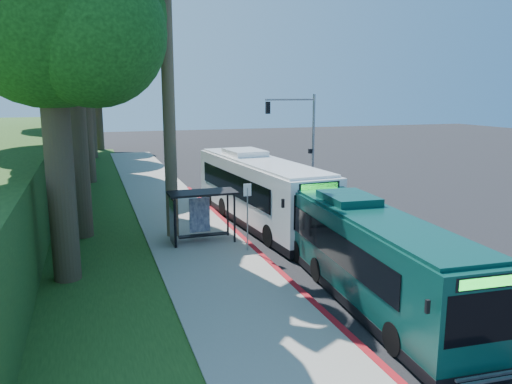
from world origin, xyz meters
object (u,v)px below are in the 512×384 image
object	(u,v)px
teal_bus	(369,253)
pickup	(274,177)
bus_shelter	(197,207)
white_bus	(258,189)

from	to	relation	value
teal_bus	pickup	world-z (taller)	teal_bus
bus_shelter	teal_bus	world-z (taller)	teal_bus
teal_bus	pickup	distance (m)	21.22
white_bus	teal_bus	world-z (taller)	white_bus
white_bus	bus_shelter	bearing A→B (deg)	-150.16
bus_shelter	pickup	bearing A→B (deg)	55.29
teal_bus	white_bus	bearing A→B (deg)	95.17
bus_shelter	pickup	size ratio (longest dim) A/B	0.56
white_bus	pickup	world-z (taller)	white_bus
teal_bus	pickup	xyz separation A→B (m)	(4.31, 20.76, -0.86)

